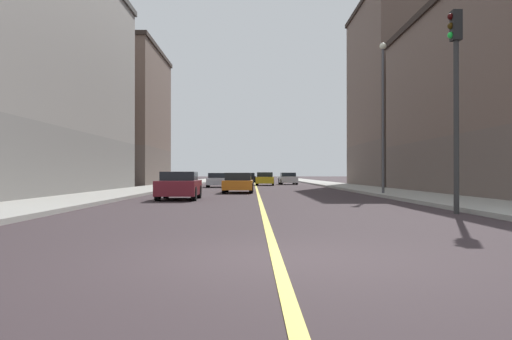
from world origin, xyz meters
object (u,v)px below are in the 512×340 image
at_px(building_left_mid, 418,94).
at_px(car_silver, 217,180).
at_px(traffic_light_left_near, 456,82).
at_px(car_black, 248,178).
at_px(building_right_midblock, 108,117).
at_px(car_yellow, 265,179).
at_px(car_orange, 238,183).
at_px(car_white, 288,179).
at_px(street_lamp_left_near, 383,103).
at_px(car_green, 247,177).
at_px(car_maroon, 179,186).

distance_m(building_left_mid, car_silver, 20.07).
height_order(traffic_light_left_near, car_black, traffic_light_left_near).
relative_size(traffic_light_left_near, car_black, 1.33).
xyz_separation_m(building_right_midblock, car_yellow, (15.88, -0.16, -6.25)).
height_order(car_orange, car_white, car_white).
height_order(street_lamp_left_near, car_white, street_lamp_left_near).
bearing_deg(car_green, car_black, -87.85).
bearing_deg(street_lamp_left_near, car_silver, 120.09).
height_order(car_green, car_white, car_white).
relative_size(car_orange, car_silver, 1.09).
distance_m(car_silver, car_green, 29.48).
distance_m(car_silver, car_maroon, 21.57).
relative_size(car_black, car_silver, 1.10).
relative_size(building_right_midblock, car_black, 3.19).
distance_m(building_left_mid, car_green, 32.76).
height_order(building_right_midblock, street_lamp_left_near, building_right_midblock).
xyz_separation_m(building_right_midblock, car_black, (14.06, 15.96, -6.25)).
xyz_separation_m(car_silver, car_white, (6.96, 10.81, 0.01)).
height_order(building_left_mid, car_yellow, building_left_mid).
height_order(car_silver, car_maroon, car_maroon).
height_order(car_silver, car_green, car_silver).
bearing_deg(car_maroon, car_black, 86.33).
distance_m(building_left_mid, building_right_midblock, 30.30).
distance_m(traffic_light_left_near, street_lamp_left_near, 12.61).
distance_m(building_right_midblock, car_silver, 14.80).
bearing_deg(car_green, car_maroon, -92.92).
distance_m(car_yellow, car_green, 22.79).
bearing_deg(traffic_light_left_near, car_green, 96.58).
distance_m(car_yellow, car_black, 16.23).
relative_size(building_left_mid, car_green, 4.25).
relative_size(traffic_light_left_near, car_green, 1.51).
relative_size(traffic_light_left_near, car_maroon, 1.55).
bearing_deg(car_black, car_silver, -96.35).
bearing_deg(car_green, traffic_light_left_near, -83.42).
bearing_deg(car_silver, car_maroon, -90.81).
bearing_deg(car_maroon, car_silver, 89.19).
relative_size(car_maroon, car_white, 0.91).
relative_size(building_right_midblock, car_green, 3.62).
xyz_separation_m(car_orange, car_silver, (-2.20, 13.13, -0.00)).
bearing_deg(traffic_light_left_near, car_orange, 112.32).
relative_size(building_right_midblock, car_maroon, 3.70).
height_order(car_yellow, car_maroon, car_yellow).
xyz_separation_m(traffic_light_left_near, car_yellow, (-4.79, 36.74, -3.29)).
bearing_deg(building_right_midblock, car_black, 48.62).
distance_m(car_green, car_white, 19.16).
relative_size(car_yellow, car_maroon, 1.11).
xyz_separation_m(building_left_mid, building_right_midblock, (-29.86, 4.90, -1.66)).
distance_m(car_yellow, car_silver, 7.98).
bearing_deg(car_white, street_lamp_left_near, -83.56).
bearing_deg(car_silver, street_lamp_left_near, -59.91).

